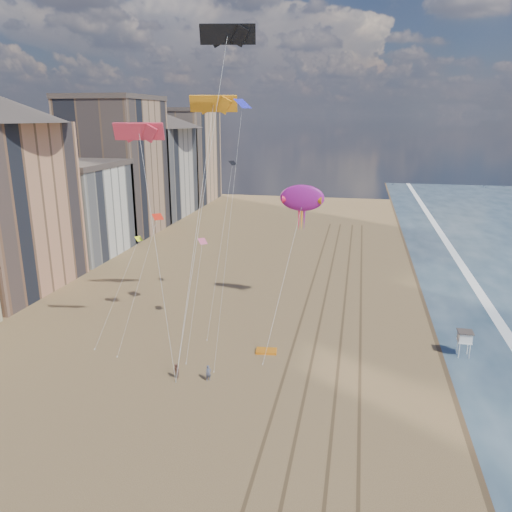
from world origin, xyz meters
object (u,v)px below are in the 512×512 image
at_px(lifeguard_stand, 465,337).
at_px(show_kite, 302,198).
at_px(kite_flyer_b, 176,371).
at_px(grounded_kite, 266,351).
at_px(kite_flyer_a, 208,373).

distance_m(lifeguard_stand, show_kite, 24.65).
bearing_deg(kite_flyer_b, grounded_kite, 81.36).
distance_m(show_kite, kite_flyer_b, 26.61).
height_order(lifeguard_stand, show_kite, show_kite).
relative_size(lifeguard_stand, kite_flyer_b, 1.85).
distance_m(grounded_kite, show_kite, 19.80).
bearing_deg(kite_flyer_a, kite_flyer_b, 142.40).
bearing_deg(kite_flyer_b, lifeguard_stand, 58.02).
distance_m(kite_flyer_a, kite_flyer_b, 3.20).
bearing_deg(grounded_kite, lifeguard_stand, 2.97).
height_order(show_kite, kite_flyer_b, show_kite).
height_order(kite_flyer_a, kite_flyer_b, kite_flyer_a).
bearing_deg(kite_flyer_b, show_kite, 101.84).
bearing_deg(lifeguard_stand, grounded_kite, -170.66).
bearing_deg(grounded_kite, show_kite, 74.73).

